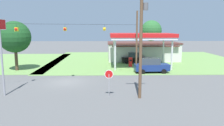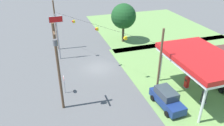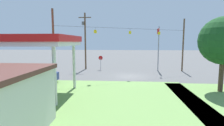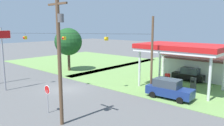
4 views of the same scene
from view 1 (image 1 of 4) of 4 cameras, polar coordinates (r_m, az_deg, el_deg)
ground_plane at (r=26.30m, az=-11.71°, el=-4.87°), size 160.00×160.00×0.00m
grass_verge_station_corner at (r=43.62m, az=8.51°, el=0.80°), size 36.00×28.00×0.04m
gas_station_canopy at (r=35.02m, az=7.67°, el=6.85°), size 9.86×6.47×5.43m
gas_station_store at (r=43.31m, az=7.99°, el=3.10°), size 13.69×7.28×3.53m
fuel_pump_near at (r=35.20m, az=4.86°, el=0.10°), size 0.71×0.56×1.60m
fuel_pump_far at (r=35.71m, az=10.16°, el=0.12°), size 0.71×0.56×1.60m
car_at_pumps_front at (r=31.28m, az=10.18°, el=-0.65°), size 4.90×2.30×2.06m
car_at_pumps_rear at (r=39.59m, az=5.74°, el=1.39°), size 4.28×2.13×1.91m
stop_sign_roadside at (r=20.05m, az=-0.80°, el=-3.73°), size 0.80×0.08×2.50m
stop_sign_overhead at (r=22.19m, az=-27.03°, el=5.24°), size 0.22×2.08×7.39m
utility_pole_main at (r=19.25m, az=7.69°, el=6.82°), size 2.20×0.44×9.89m
signal_span_gantry at (r=25.58m, az=-12.05°, el=5.21°), size 17.94×10.24×8.59m
tree_behind_station at (r=51.39m, az=10.22°, el=8.30°), size 4.71×4.71×8.03m
tree_west_verge at (r=34.95m, az=-24.06°, el=6.20°), size 4.59×4.59×7.28m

